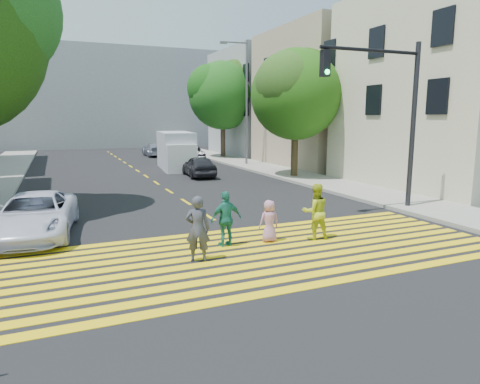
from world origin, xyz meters
TOP-DOWN VIEW (x-y plane):
  - ground at (0.00, 0.00)m, footprint 120.00×120.00m
  - sidewalk_right at (8.50, 15.00)m, footprint 3.00×60.00m
  - crosswalk at (0.00, 1.28)m, footprint 13.40×5.30m
  - lane_line at (0.00, 22.50)m, footprint 0.12×34.40m
  - building_right_cream at (15.00, 8.00)m, footprint 10.00×10.00m
  - building_right_tan at (15.00, 19.00)m, footprint 10.00×10.00m
  - building_right_grey at (15.00, 30.00)m, footprint 10.00×10.00m
  - backdrop_block at (0.00, 48.00)m, footprint 30.00×8.00m
  - tree_right_near at (8.19, 13.73)m, footprint 6.75×6.65m
  - tree_right_far at (8.90, 27.54)m, footprint 7.43×7.07m
  - pedestrian_man at (-1.87, 1.34)m, footprint 0.73×0.60m
  - pedestrian_woman at (1.98, 1.89)m, footprint 0.93×0.79m
  - pedestrian_child at (0.58, 2.18)m, footprint 0.62×0.41m
  - pedestrian_extra at (-0.74, 2.26)m, footprint 0.96×0.47m
  - white_sedan at (-5.78, 5.56)m, footprint 2.79×5.00m
  - dark_car_near at (3.01, 16.53)m, footprint 1.83×3.95m
  - silver_car at (3.48, 31.92)m, footprint 1.80×4.33m
  - dark_car_parked at (5.31, 26.09)m, footprint 1.54×4.00m
  - white_van at (2.76, 20.90)m, footprint 2.64×5.73m
  - traffic_signal at (6.58, 4.10)m, footprint 4.39×0.38m
  - street_lamp at (8.04, 21.01)m, footprint 2.08×0.48m

SIDE VIEW (x-z plane):
  - ground at x=0.00m, z-range 0.00..0.00m
  - lane_line at x=0.00m, z-range 0.00..0.01m
  - crosswalk at x=0.00m, z-range 0.00..0.01m
  - sidewalk_right at x=8.50m, z-range 0.00..0.15m
  - pedestrian_child at x=0.58m, z-range 0.00..1.25m
  - silver_car at x=3.48m, z-range 0.00..1.25m
  - dark_car_parked at x=5.31m, z-range 0.00..1.30m
  - dark_car_near at x=3.01m, z-range 0.00..1.31m
  - white_sedan at x=-5.78m, z-range 0.00..1.32m
  - pedestrian_extra at x=-0.74m, z-range 0.00..1.59m
  - pedestrian_woman at x=1.98m, z-range 0.00..1.69m
  - pedestrian_man at x=-1.87m, z-range 0.00..1.70m
  - white_van at x=2.76m, z-range -0.07..2.55m
  - traffic_signal at x=6.58m, z-range 0.95..7.38m
  - building_right_cream at x=15.00m, z-range 0.00..10.00m
  - building_right_tan at x=15.00m, z-range 0.00..10.00m
  - building_right_grey at x=15.00m, z-range 0.00..10.00m
  - tree_right_near at x=8.19m, z-range 1.37..9.11m
  - street_lamp at x=8.04m, z-range 0.68..9.87m
  - tree_right_far at x=8.90m, z-range 1.53..10.24m
  - backdrop_block at x=0.00m, z-range 0.00..12.00m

